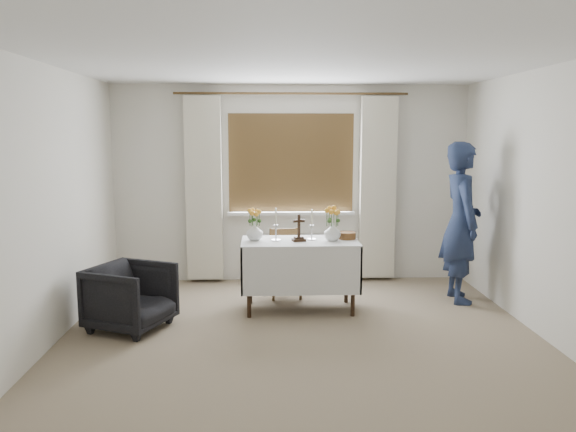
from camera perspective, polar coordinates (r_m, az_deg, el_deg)
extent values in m
plane|color=gray|center=(5.03, 1.64, -13.70)|extent=(5.00, 5.00, 0.00)
cube|color=white|center=(6.06, 1.20, -6.04)|extent=(1.24, 0.64, 0.76)
imported|color=black|center=(5.71, -15.69, -7.92)|extent=(0.92, 0.91, 0.64)
imported|color=navy|center=(6.60, 17.17, -0.62)|extent=(0.45, 0.67, 1.80)
cube|color=silver|center=(7.26, 0.33, -4.28)|extent=(1.10, 0.10, 0.60)
imported|color=silver|center=(5.99, -3.41, -1.61)|extent=(0.24, 0.24, 0.19)
imported|color=silver|center=(5.97, 4.52, -1.62)|extent=(0.21, 0.21, 0.19)
cylinder|color=brown|center=(6.10, 5.97, -1.97)|extent=(0.25, 0.25, 0.07)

